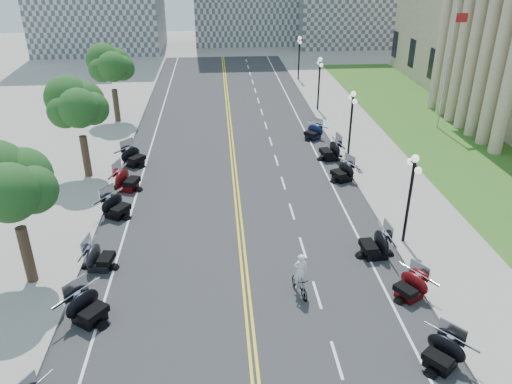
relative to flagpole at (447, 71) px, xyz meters
name	(u,v)px	position (x,y,z in m)	size (l,w,h in m)	color
ground	(247,298)	(-18.00, -22.00, -5.00)	(160.00, 160.00, 0.00)	gray
road	(237,198)	(-18.00, -12.00, -5.00)	(16.00, 90.00, 0.01)	#333335
centerline_yellow_a	(235,198)	(-18.12, -12.00, -4.99)	(0.12, 90.00, 0.00)	yellow
centerline_yellow_b	(239,198)	(-17.88, -12.00, -4.99)	(0.12, 90.00, 0.00)	yellow
edge_line_north	(337,195)	(-11.60, -12.00, -4.99)	(0.12, 90.00, 0.00)	white
edge_line_south	(134,202)	(-24.40, -12.00, -4.99)	(0.12, 90.00, 0.00)	white
lane_dash_5	(337,360)	(-14.80, -26.00, -4.99)	(0.12, 2.00, 0.00)	white
lane_dash_6	(317,295)	(-14.80, -22.00, -4.99)	(0.12, 2.00, 0.00)	white
lane_dash_7	(303,247)	(-14.80, -18.00, -4.99)	(0.12, 2.00, 0.00)	white
lane_dash_8	(292,211)	(-14.80, -14.00, -4.99)	(0.12, 2.00, 0.00)	white
lane_dash_9	(283,183)	(-14.80, -10.00, -4.99)	(0.12, 2.00, 0.00)	white
lane_dash_10	(276,160)	(-14.80, -6.00, -4.99)	(0.12, 2.00, 0.00)	white
lane_dash_11	(271,141)	(-14.80, -2.00, -4.99)	(0.12, 2.00, 0.00)	white
lane_dash_12	(266,125)	(-14.80, 2.00, -4.99)	(0.12, 2.00, 0.00)	white
lane_dash_13	(262,112)	(-14.80, 6.00, -4.99)	(0.12, 2.00, 0.00)	white
lane_dash_14	(258,100)	(-14.80, 10.00, -4.99)	(0.12, 2.00, 0.00)	white
lane_dash_15	(255,90)	(-14.80, 14.00, -4.99)	(0.12, 2.00, 0.00)	white
lane_dash_16	(253,82)	(-14.80, 18.00, -4.99)	(0.12, 2.00, 0.00)	white
lane_dash_17	(250,74)	(-14.80, 22.00, -4.99)	(0.12, 2.00, 0.00)	white
lane_dash_18	(248,67)	(-14.80, 26.00, -4.99)	(0.12, 2.00, 0.00)	white
lane_dash_19	(246,61)	(-14.80, 30.00, -4.99)	(0.12, 2.00, 0.00)	white
sidewalk_north	(399,191)	(-7.50, -12.00, -4.92)	(5.00, 90.00, 0.15)	#9E9991
sidewalk_south	(67,203)	(-28.50, -12.00, -4.92)	(5.00, 90.00, 0.15)	#9E9991
lawn	(451,145)	(-0.50, -4.00, -4.95)	(9.00, 60.00, 0.10)	#356023
street_lamp_2	(409,200)	(-9.40, -18.00, -2.40)	(0.50, 1.20, 4.90)	black
street_lamp_3	(351,125)	(-9.40, -6.00, -2.40)	(0.50, 1.20, 4.90)	black
street_lamp_4	(319,84)	(-9.40, 6.00, -2.40)	(0.50, 1.20, 4.90)	black
street_lamp_5	(299,58)	(-9.40, 18.00, -2.40)	(0.50, 1.20, 4.90)	black
flagpole	(447,71)	(0.00, 0.00, 0.00)	(1.10, 0.20, 10.00)	silver
tree_2	(12,193)	(-28.00, -20.00, -0.25)	(4.80, 4.80, 9.20)	#235619
tree_3	(78,110)	(-28.00, -8.00, -0.25)	(4.80, 4.80, 9.20)	#235619
tree_4	(112,69)	(-28.00, 4.00, -0.25)	(4.80, 4.80, 9.20)	#235619
motorcycle_n_4	(442,352)	(-10.98, -26.60, -4.32)	(1.94, 1.94, 1.36)	black
motorcycle_n_5	(410,285)	(-10.71, -22.48, -4.35)	(1.86, 1.86, 1.30)	#590A0C
motorcycle_n_6	(375,243)	(-11.29, -19.05, -4.25)	(2.16, 2.16, 1.51)	black
motorcycle_n_8	(342,171)	(-10.78, -9.88, -4.30)	(2.01, 2.01, 1.41)	black
motorcycle_n_9	(330,150)	(-10.79, -6.12, -4.23)	(2.19, 2.19, 1.54)	black
motorcycle_n_10	(313,131)	(-11.27, -1.72, -4.33)	(1.91, 1.91, 1.34)	black
motorcycle_s_5	(88,307)	(-24.74, -22.95, -4.25)	(2.14, 2.14, 1.50)	black
motorcycle_s_6	(99,256)	(-25.04, -19.04, -4.31)	(1.98, 1.98, 1.39)	black
motorcycle_s_7	(116,205)	(-25.13, -13.76, -4.27)	(2.08, 2.08, 1.46)	black
motorcycle_s_8	(127,179)	(-25.05, -10.16, -4.23)	(2.21, 2.21, 1.55)	#590A0C
motorcycle_s_9	(133,156)	(-25.19, -6.10, -4.25)	(2.13, 2.13, 1.49)	black
bicycle	(300,285)	(-15.60, -21.88, -4.51)	(0.46, 1.63, 0.98)	#A51414
cyclist_rider	(301,260)	(-15.60, -21.88, -3.12)	(0.66, 0.43, 1.81)	white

